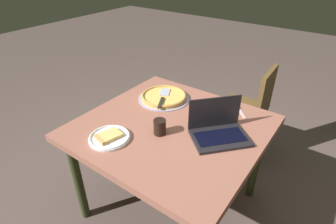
# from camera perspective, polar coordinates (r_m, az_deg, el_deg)

# --- Properties ---
(ground_plane) EXTENTS (12.00, 12.00, 0.00)m
(ground_plane) POSITION_cam_1_polar(r_m,az_deg,el_deg) (2.22, 0.64, -18.91)
(ground_plane) COLOR brown
(dining_table) EXTENTS (1.12, 1.07, 0.75)m
(dining_table) POSITION_cam_1_polar(r_m,az_deg,el_deg) (1.76, 0.76, -4.95)
(dining_table) COLOR #945948
(dining_table) RESTS_ON ground_plane
(laptop) EXTENTS (0.39, 0.40, 0.22)m
(laptop) POSITION_cam_1_polar(r_m,az_deg,el_deg) (1.62, 10.63, -3.70)
(laptop) COLOR black
(laptop) RESTS_ON dining_table
(pizza_plate) EXTENTS (0.25, 0.25, 0.04)m
(pizza_plate) POSITION_cam_1_polar(r_m,az_deg,el_deg) (1.62, -12.37, -5.26)
(pizza_plate) COLOR white
(pizza_plate) RESTS_ON dining_table
(pizza_tray) EXTENTS (0.38, 0.38, 0.04)m
(pizza_tray) POSITION_cam_1_polar(r_m,az_deg,el_deg) (2.00, -0.90, 3.28)
(pizza_tray) COLOR #9B92AD
(pizza_tray) RESTS_ON dining_table
(table_knife) EXTENTS (0.16, 0.17, 0.01)m
(table_knife) POSITION_cam_1_polar(r_m,az_deg,el_deg) (1.94, 14.81, 0.76)
(table_knife) COLOR beige
(table_knife) RESTS_ON dining_table
(drink_cup) EXTENTS (0.08, 0.08, 0.10)m
(drink_cup) POSITION_cam_1_polar(r_m,az_deg,el_deg) (1.61, -1.78, -3.15)
(drink_cup) COLOR black
(drink_cup) RESTS_ON dining_table
(chair_near) EXTENTS (0.41, 0.41, 0.88)m
(chair_near) POSITION_cam_1_polar(r_m,az_deg,el_deg) (2.48, 17.10, 1.17)
(chair_near) COLOR brown
(chair_near) RESTS_ON ground_plane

